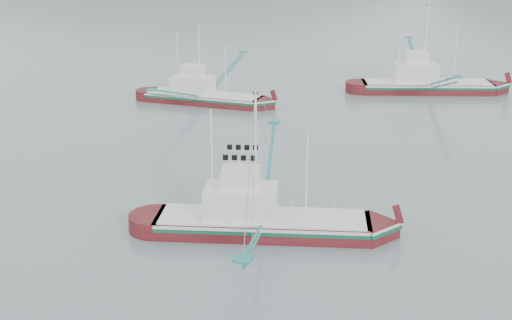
% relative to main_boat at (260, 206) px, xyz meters
% --- Properties ---
extents(ground, '(1200.00, 1200.00, 0.00)m').
position_rel_main_boat_xyz_m(ground, '(-1.89, -1.44, -1.82)').
color(ground, slate).
rests_on(ground, ground).
extents(main_boat, '(13.70, 23.54, 9.71)m').
position_rel_main_boat_xyz_m(main_boat, '(0.00, 0.00, 0.00)').
color(main_boat, '#4E0D11').
rests_on(main_boat, ground).
extents(bg_boat_far, '(15.47, 26.39, 10.98)m').
position_rel_main_boat_xyz_m(bg_boat_far, '(4.85, 45.09, 0.28)').
color(bg_boat_far, '#4E0D11').
rests_on(bg_boat_far, ground).
extents(bg_boat_left, '(12.98, 23.45, 9.49)m').
position_rel_main_boat_xyz_m(bg_boat_left, '(-17.50, 31.29, -0.52)').
color(bg_boat_left, '#4E0D11').
rests_on(bg_boat_left, ground).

